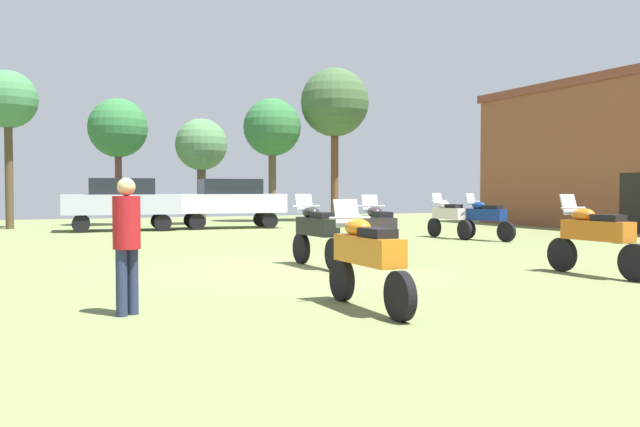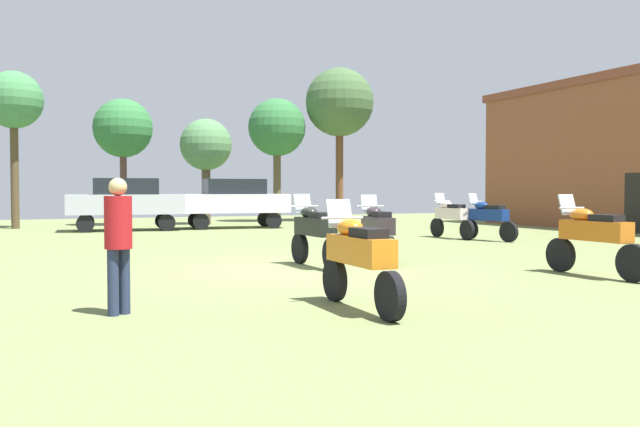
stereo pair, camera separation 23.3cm
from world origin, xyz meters
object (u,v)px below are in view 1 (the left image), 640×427
(car_3, at_px, (122,200))
(person_2, at_px, (127,235))
(tree_1, at_px, (8,102))
(motorcycle_8, at_px, (485,217))
(motorcycle_9, at_px, (378,229))
(tree_3, at_px, (335,104))
(tree_2, at_px, (201,146))
(tree_4, at_px, (272,129))
(tree_7, at_px, (118,129))
(motorcycle_10, at_px, (317,231))
(motorcycle_3, at_px, (448,216))
(car_2, at_px, (230,200))
(motorcycle_1, at_px, (367,256))
(motorcycle_7, at_px, (596,236))

(car_3, bearing_deg, person_2, 177.56)
(person_2, xyz_separation_m, tree_1, (-1.68, 20.94, 4.05))
(motorcycle_8, bearing_deg, motorcycle_9, -159.50)
(tree_3, bearing_deg, tree_1, -176.91)
(person_2, distance_m, tree_2, 22.26)
(tree_3, distance_m, tree_4, 3.37)
(tree_7, bearing_deg, tree_1, -170.80)
(tree_2, bearing_deg, tree_1, -177.81)
(motorcycle_10, relative_size, tree_7, 0.40)
(motorcycle_3, bearing_deg, tree_3, 80.19)
(tree_7, bearing_deg, tree_4, 6.26)
(tree_2, bearing_deg, motorcycle_9, -90.98)
(tree_3, bearing_deg, person_2, -120.91)
(car_2, xyz_separation_m, person_2, (-6.54, -17.90, -0.16))
(tree_7, bearing_deg, motorcycle_8, -55.10)
(car_2, height_order, person_2, car_2)
(motorcycle_10, distance_m, tree_3, 20.55)
(motorcycle_10, bearing_deg, motorcycle_8, 27.74)
(motorcycle_8, distance_m, tree_4, 14.75)
(motorcycle_10, distance_m, tree_2, 17.72)
(motorcycle_3, bearing_deg, motorcycle_1, -131.33)
(motorcycle_1, bearing_deg, tree_7, 91.16)
(tree_2, distance_m, tree_7, 3.64)
(motorcycle_9, bearing_deg, motorcycle_8, 45.20)
(motorcycle_1, height_order, tree_7, tree_7)
(motorcycle_9, height_order, car_2, car_2)
(motorcycle_10, bearing_deg, tree_1, 106.53)
(person_2, bearing_deg, tree_3, -150.67)
(motorcycle_3, distance_m, motorcycle_7, 9.57)
(motorcycle_3, bearing_deg, motorcycle_9, -138.05)
(motorcycle_8, distance_m, tree_2, 14.40)
(car_3, distance_m, tree_2, 5.68)
(person_2, distance_m, tree_1, 21.39)
(car_2, bearing_deg, car_3, 95.00)
(motorcycle_1, bearing_deg, motorcycle_9, 60.19)
(motorcycle_7, xyz_separation_m, person_2, (-8.35, -0.52, 0.27))
(motorcycle_1, distance_m, motorcycle_10, 4.89)
(motorcycle_1, distance_m, car_3, 18.74)
(car_3, relative_size, person_2, 2.58)
(motorcycle_8, height_order, motorcycle_9, motorcycle_9)
(person_2, bearing_deg, motorcycle_7, 153.81)
(motorcycle_7, height_order, tree_2, tree_2)
(tree_4, xyz_separation_m, tree_7, (-7.36, -0.81, -0.35))
(tree_3, bearing_deg, motorcycle_1, -114.04)
(tree_2, distance_m, tree_4, 4.12)
(person_2, bearing_deg, tree_4, -143.74)
(tree_2, bearing_deg, motorcycle_3, -65.79)
(motorcycle_1, relative_size, motorcycle_8, 1.07)
(motorcycle_1, distance_m, tree_1, 22.70)
(tree_2, xyz_separation_m, tree_3, (6.84, 0.49, 2.31))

